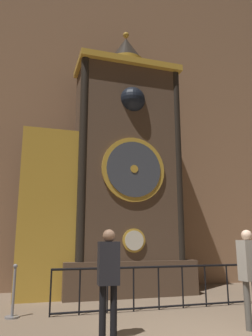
# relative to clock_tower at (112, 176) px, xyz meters

# --- Properties ---
(cathedral_back_wall) EXTENTS (24.00, 0.32, 14.33)m
(cathedral_back_wall) POSITION_rel_clock_tower_xyz_m (0.29, 1.43, 3.74)
(cathedral_back_wall) COLOR #936B4C
(cathedral_back_wall) RESTS_ON ground_plane
(clock_tower) EXTENTS (4.99, 1.83, 8.42)m
(clock_tower) POSITION_rel_clock_tower_xyz_m (0.00, 0.00, 0.00)
(clock_tower) COLOR brown
(clock_tower) RESTS_ON ground_plane
(railing_fence) EXTENTS (4.79, 0.05, 0.94)m
(railing_fence) POSITION_rel_clock_tower_xyz_m (0.50, -2.24, -2.89)
(railing_fence) COLOR black
(railing_fence) RESTS_ON ground_plane
(visitor_near) EXTENTS (0.35, 0.24, 1.68)m
(visitor_near) POSITION_rel_clock_tower_xyz_m (-1.13, -4.06, -2.41)
(visitor_near) COLOR black
(visitor_near) RESTS_ON ground_plane
(visitor_far) EXTENTS (0.37, 0.28, 1.69)m
(visitor_far) POSITION_rel_clock_tower_xyz_m (1.39, -4.28, -2.41)
(visitor_far) COLOR #58554F
(visitor_far) RESTS_ON ground_plane
(stanchion_post) EXTENTS (0.28, 0.28, 1.03)m
(stanchion_post) POSITION_rel_clock_tower_xyz_m (-2.59, -2.10, -3.08)
(stanchion_post) COLOR gray
(stanchion_post) RESTS_ON ground_plane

